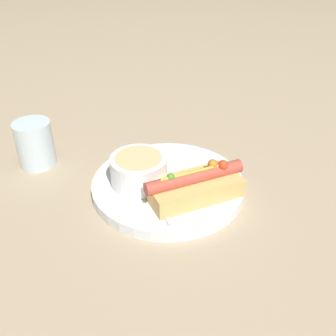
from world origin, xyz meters
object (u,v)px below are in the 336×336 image
object	(u,v)px
hot_dog	(196,184)
soup_bowl	(139,169)
drinking_glass	(35,144)
spoon	(148,178)

from	to	relation	value
hot_dog	soup_bowl	bearing A→B (deg)	136.26
soup_bowl	drinking_glass	size ratio (longest dim) A/B	1.10
soup_bowl	hot_dog	bearing A→B (deg)	-64.69
soup_bowl	drinking_glass	xyz separation A→B (m)	(-0.08, 0.21, -0.00)
hot_dog	spoon	size ratio (longest dim) A/B	1.08
hot_dog	drinking_glass	size ratio (longest dim) A/B	1.88
soup_bowl	spoon	world-z (taller)	soup_bowl
hot_dog	soup_bowl	distance (m)	0.10
hot_dog	drinking_glass	xyz separation A→B (m)	(-0.12, 0.30, 0.00)
spoon	soup_bowl	bearing A→B (deg)	100.40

